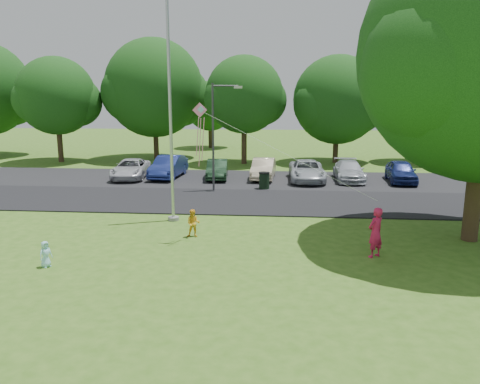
# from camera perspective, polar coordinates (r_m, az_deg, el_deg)

# --- Properties ---
(ground) EXTENTS (120.00, 120.00, 0.00)m
(ground) POSITION_cam_1_polar(r_m,az_deg,el_deg) (16.54, 0.03, -8.33)
(ground) COLOR #38631A
(ground) RESTS_ON ground
(park_road) EXTENTS (60.00, 6.00, 0.06)m
(park_road) POSITION_cam_1_polar(r_m,az_deg,el_deg) (25.15, 1.72, -1.16)
(park_road) COLOR black
(park_road) RESTS_ON ground
(parking_strip) EXTENTS (42.00, 7.00, 0.06)m
(parking_strip) POSITION_cam_1_polar(r_m,az_deg,el_deg) (31.51, 2.36, 1.52)
(parking_strip) COLOR black
(parking_strip) RESTS_ON ground
(flagpole) EXTENTS (0.50, 0.50, 10.00)m
(flagpole) POSITION_cam_1_polar(r_m,az_deg,el_deg) (21.07, -8.44, 7.56)
(flagpole) COLOR #B7BABF
(flagpole) RESTS_ON ground
(street_lamp) EXTENTS (1.76, 0.51, 6.31)m
(street_lamp) POSITION_cam_1_polar(r_m,az_deg,el_deg) (27.52, -2.79, 7.89)
(street_lamp) COLOR #3F3F44
(street_lamp) RESTS_ON ground
(trash_can) EXTENTS (0.67, 0.67, 1.06)m
(trash_can) POSITION_cam_1_polar(r_m,az_deg,el_deg) (28.34, 2.97, 1.37)
(trash_can) COLOR black
(trash_can) RESTS_ON ground
(tree_row) EXTENTS (64.35, 11.94, 10.88)m
(tree_row) POSITION_cam_1_polar(r_m,az_deg,el_deg) (39.69, 5.33, 11.88)
(tree_row) COLOR #332316
(tree_row) RESTS_ON ground
(horizon_trees) EXTENTS (77.46, 7.20, 7.02)m
(horizon_trees) POSITION_cam_1_polar(r_m,az_deg,el_deg) (49.44, 8.12, 10.19)
(horizon_trees) COLOR #332316
(horizon_trees) RESTS_ON ground
(parked_cars) EXTENTS (20.20, 5.23, 1.49)m
(parked_cars) POSITION_cam_1_polar(r_m,az_deg,el_deg) (31.31, 2.41, 2.76)
(parked_cars) COLOR silver
(parked_cars) RESTS_ON ground
(woman) EXTENTS (0.79, 0.76, 1.82)m
(woman) POSITION_cam_1_polar(r_m,az_deg,el_deg) (17.27, 16.18, -4.77)
(woman) COLOR #D01B4E
(woman) RESTS_ON ground
(child_yellow) EXTENTS (0.57, 0.45, 1.15)m
(child_yellow) POSITION_cam_1_polar(r_m,az_deg,el_deg) (19.07, -5.71, -3.81)
(child_yellow) COLOR yellow
(child_yellow) RESTS_ON ground
(child_blue) EXTENTS (0.48, 0.52, 0.90)m
(child_blue) POSITION_cam_1_polar(r_m,az_deg,el_deg) (17.10, -22.62, -7.01)
(child_blue) COLOR #A4EEFC
(child_blue) RESTS_ON ground
(kite) EXTENTS (6.74, 1.67, 3.34)m
(kite) POSITION_cam_1_polar(r_m,az_deg,el_deg) (17.84, -4.30, 8.25)
(kite) COLOR pink
(kite) RESTS_ON ground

